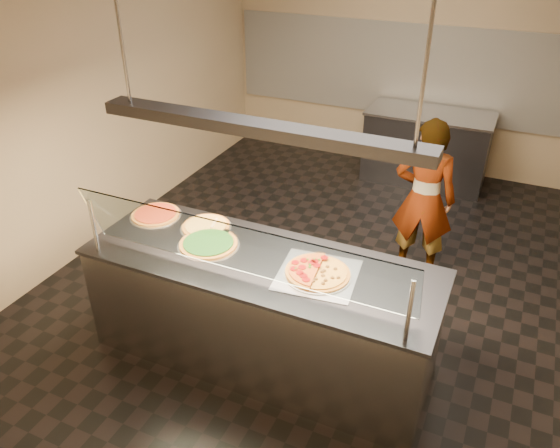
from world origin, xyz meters
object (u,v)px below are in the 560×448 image
at_px(half_pizza_pepperoni, 303,267).
at_px(half_pizza_sausage, 332,276).
at_px(pizza_tomato, 156,214).
at_px(heat_lamp_housing, 258,128).
at_px(prep_table, 426,147).
at_px(sneeze_guard, 237,250).
at_px(perforated_tray, 318,274).
at_px(pizza_cheese, 206,226).
at_px(serving_counter, 262,310).
at_px(pizza_spatula, 217,227).
at_px(worker, 424,199).
at_px(pizza_spinach, 209,243).

height_order(half_pizza_pepperoni, half_pizza_sausage, half_pizza_pepperoni).
xyz_separation_m(pizza_tomato, heat_lamp_housing, (1.09, -0.23, 1.01)).
relative_size(half_pizza_sausage, prep_table, 0.30).
bearing_deg(prep_table, sneeze_guard, -96.63).
height_order(perforated_tray, pizza_tomato, pizza_tomato).
height_order(half_pizza_sausage, pizza_cheese, half_pizza_sausage).
bearing_deg(serving_counter, pizza_cheese, 158.52).
relative_size(pizza_tomato, pizza_spatula, 1.87).
relative_size(serving_counter, half_pizza_sausage, 5.61).
xyz_separation_m(pizza_cheese, prep_table, (1.10, 3.61, -0.48)).
relative_size(perforated_tray, pizza_spatula, 2.68).
bearing_deg(prep_table, pizza_cheese, -106.90).
bearing_deg(worker, heat_lamp_housing, 60.30).
xyz_separation_m(pizza_spinach, worker, (1.31, 1.71, -0.15)).
bearing_deg(perforated_tray, serving_counter, -179.80).
bearing_deg(serving_counter, pizza_spinach, 177.09).
relative_size(sneeze_guard, pizza_spinach, 5.12).
bearing_deg(worker, pizza_tomato, 34.11).
bearing_deg(pizza_spatula, worker, 47.45).
bearing_deg(pizza_cheese, sneeze_guard, -43.74).
bearing_deg(half_pizza_sausage, pizza_spinach, 178.59).
bearing_deg(worker, serving_counter, 60.30).
height_order(sneeze_guard, pizza_spatula, sneeze_guard).
relative_size(pizza_spinach, heat_lamp_housing, 0.21).
relative_size(sneeze_guard, prep_table, 1.55).
distance_m(prep_table, worker, 2.17).
bearing_deg(pizza_tomato, perforated_tray, -8.54).
bearing_deg(pizza_spinach, heat_lamp_housing, -2.91).
relative_size(pizza_cheese, pizza_spatula, 1.81).
distance_m(serving_counter, pizza_tomato, 1.22).
relative_size(sneeze_guard, pizza_tomato, 5.71).
bearing_deg(worker, half_pizza_sausage, 76.77).
bearing_deg(pizza_tomato, prep_table, 66.38).
relative_size(worker, heat_lamp_housing, 0.69).
relative_size(serving_counter, pizza_spatula, 11.76).
distance_m(perforated_tray, prep_table, 3.88).
bearing_deg(heat_lamp_housing, perforated_tray, 0.20).
bearing_deg(serving_counter, half_pizza_pepperoni, 0.26).
height_order(pizza_tomato, heat_lamp_housing, heat_lamp_housing).
xyz_separation_m(perforated_tray, pizza_spatula, (-0.96, 0.25, 0.02)).
bearing_deg(worker, perforated_tray, 73.28).
xyz_separation_m(serving_counter, heat_lamp_housing, (0.00, 0.00, 1.48)).
relative_size(pizza_spinach, pizza_spatula, 2.09).
height_order(pizza_tomato, worker, worker).
distance_m(pizza_cheese, worker, 2.09).
bearing_deg(serving_counter, perforated_tray, 0.20).
bearing_deg(pizza_cheese, pizza_tomato, -179.20).
xyz_separation_m(perforated_tray, half_pizza_sausage, (0.11, -0.00, 0.02)).
relative_size(half_pizza_pepperoni, pizza_spinach, 1.00).
bearing_deg(pizza_spatula, half_pizza_sausage, -13.13).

